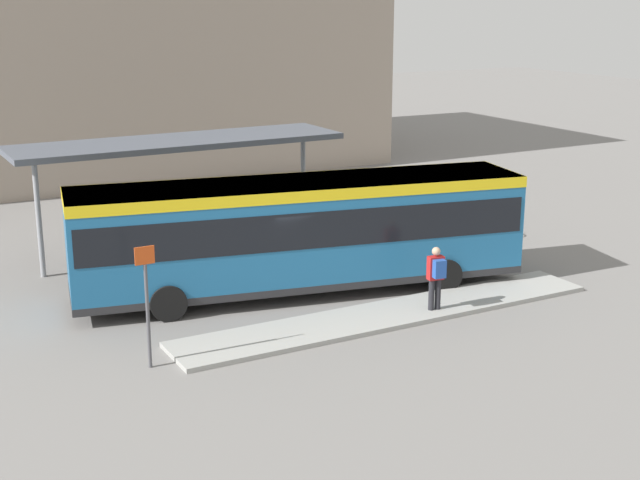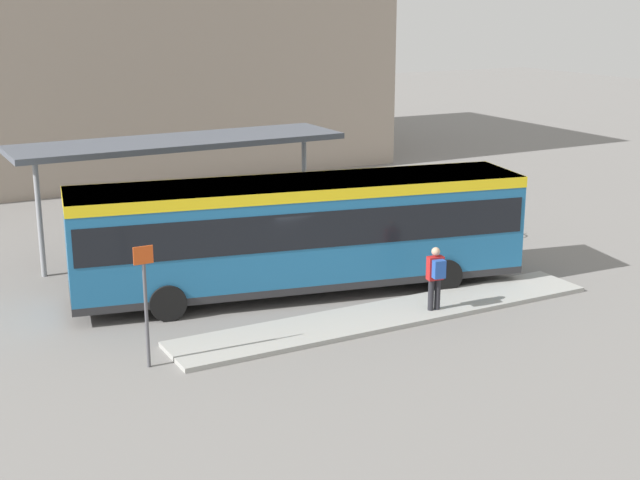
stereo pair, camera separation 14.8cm
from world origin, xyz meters
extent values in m
plane|color=slate|center=(0.00, 0.00, 0.00)|extent=(120.00, 120.00, 0.00)
cube|color=#9E9E99|center=(1.08, -2.91, 0.06)|extent=(11.78, 1.80, 0.12)
cube|color=#1E6093|center=(0.00, 0.00, 1.75)|extent=(12.66, 4.90, 2.80)
cube|color=yellow|center=(0.00, 0.00, 3.00)|extent=(12.69, 4.93, 0.30)
cube|color=black|center=(0.00, 0.00, 2.09)|extent=(12.43, 4.88, 0.98)
cube|color=black|center=(6.07, -1.22, 2.09)|extent=(0.53, 2.27, 1.08)
cube|color=#28282B|center=(0.00, 0.00, 0.45)|extent=(12.68, 4.92, 0.20)
cylinder|color=black|center=(4.01, 0.42, 0.48)|extent=(0.99, 0.46, 0.95)
cylinder|color=black|center=(3.54, -1.94, 0.48)|extent=(0.99, 0.46, 0.95)
cylinder|color=black|center=(-3.54, 1.94, 0.48)|extent=(0.99, 0.46, 0.95)
cylinder|color=black|center=(-4.01, -0.42, 0.48)|extent=(0.99, 0.46, 0.95)
cylinder|color=#232328|center=(2.12, -3.25, 0.53)|extent=(0.15, 0.15, 0.82)
cylinder|color=#232328|center=(2.31, -3.28, 0.53)|extent=(0.15, 0.15, 0.82)
cube|color=#B21E1E|center=(2.22, -3.27, 1.25)|extent=(0.44, 0.28, 0.62)
cube|color=#234CA3|center=(2.18, -3.48, 1.28)|extent=(0.34, 0.25, 0.47)
sphere|color=tan|center=(2.22, -3.27, 1.69)|extent=(0.22, 0.22, 0.22)
torus|color=black|center=(8.77, 1.80, 0.34)|extent=(0.13, 0.69, 0.69)
torus|color=black|center=(8.66, 2.71, 0.34)|extent=(0.13, 0.69, 0.69)
cylinder|color=#287F3D|center=(8.71, 2.26, 0.56)|extent=(0.13, 0.72, 0.04)
cylinder|color=#287F3D|center=(8.69, 2.42, 0.51)|extent=(0.04, 0.04, 0.34)
cube|color=black|center=(8.69, 2.42, 0.67)|extent=(0.09, 0.19, 0.04)
cylinder|color=#287F3D|center=(8.76, 1.89, 0.64)|extent=(0.48, 0.09, 0.03)
torus|color=black|center=(8.66, 2.56, 0.34)|extent=(0.11, 0.70, 0.70)
torus|color=black|center=(8.57, 3.50, 0.34)|extent=(0.11, 0.70, 0.70)
cylinder|color=black|center=(8.62, 3.03, 0.57)|extent=(0.11, 0.74, 0.04)
cylinder|color=black|center=(8.60, 3.20, 0.51)|extent=(0.04, 0.04, 0.34)
cube|color=black|center=(8.60, 3.20, 0.69)|extent=(0.09, 0.19, 0.04)
cylinder|color=black|center=(8.65, 2.65, 0.65)|extent=(0.48, 0.08, 0.03)
torus|color=black|center=(8.50, 4.27, 0.34)|extent=(0.16, 0.69, 0.69)
torus|color=black|center=(8.35, 3.34, 0.34)|extent=(0.16, 0.69, 0.69)
cylinder|color=silver|center=(8.42, 3.81, 0.57)|extent=(0.16, 0.73, 0.04)
cylinder|color=silver|center=(8.40, 3.64, 0.51)|extent=(0.04, 0.04, 0.34)
cube|color=black|center=(8.40, 3.64, 0.68)|extent=(0.10, 0.19, 0.04)
cylinder|color=silver|center=(8.49, 4.18, 0.65)|extent=(0.48, 0.11, 0.03)
torus|color=black|center=(8.28, 4.06, 0.38)|extent=(0.06, 0.76, 0.76)
torus|color=black|center=(8.30, 5.10, 0.38)|extent=(0.06, 0.76, 0.76)
cylinder|color=gold|center=(8.29, 4.58, 0.63)|extent=(0.05, 0.81, 0.04)
cylinder|color=gold|center=(8.29, 4.77, 0.56)|extent=(0.04, 0.04, 0.38)
cube|color=black|center=(8.29, 4.77, 0.75)|extent=(0.07, 0.18, 0.04)
cylinder|color=gold|center=(8.28, 4.17, 0.72)|extent=(0.48, 0.04, 0.03)
cube|color=#4C515B|center=(-1.67, 4.88, 3.67)|extent=(10.20, 2.71, 0.18)
cylinder|color=gray|center=(-6.01, 4.88, 1.79)|extent=(0.16, 0.16, 3.58)
cylinder|color=gray|center=(2.66, 4.88, 1.79)|extent=(0.16, 0.16, 3.58)
cylinder|color=#4C4C51|center=(-5.38, -3.05, 1.20)|extent=(0.08, 0.08, 2.40)
cube|color=#D84C19|center=(-5.38, -3.05, 2.60)|extent=(0.44, 0.03, 0.40)
cube|color=gray|center=(1.30, 22.89, 5.86)|extent=(23.70, 14.85, 11.73)
camera|label=1|loc=(-10.93, -20.98, 8.00)|focal=50.00mm
camera|label=2|loc=(-10.80, -21.05, 8.00)|focal=50.00mm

